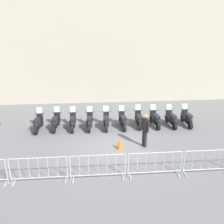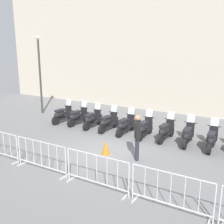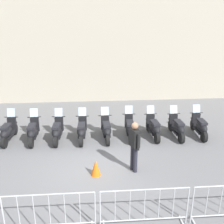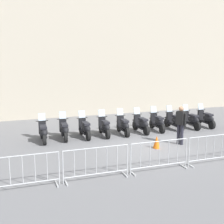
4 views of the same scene
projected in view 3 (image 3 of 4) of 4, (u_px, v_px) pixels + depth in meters
name	position (u px, v px, depth m)	size (l,w,h in m)	color
ground_plane	(96.00, 171.00, 9.02)	(120.00, 120.00, 0.00)	slate
motorcycle_1	(8.00, 131.00, 10.94)	(0.56, 1.72, 1.24)	black
motorcycle_2	(33.00, 131.00, 10.94)	(0.58, 1.73, 1.24)	black
motorcycle_3	(57.00, 131.00, 10.98)	(0.56, 1.72, 1.24)	black
motorcycle_4	(82.00, 130.00, 11.04)	(0.56, 1.72, 1.24)	black
motorcycle_5	(106.00, 129.00, 11.12)	(0.60, 1.72, 1.24)	black
motorcycle_6	(130.00, 128.00, 11.28)	(0.56, 1.72, 1.24)	black
motorcycle_7	(154.00, 128.00, 11.30)	(0.63, 1.72, 1.24)	black
motorcycle_8	(177.00, 127.00, 11.33)	(0.61, 1.72, 1.24)	black
motorcycle_9	(200.00, 126.00, 11.42)	(0.56, 1.73, 1.24)	black
barrier_segment_2	(50.00, 213.00, 6.35)	(2.16, 0.61, 1.07)	#B2B5B7
barrier_segment_3	(144.00, 208.00, 6.52)	(2.16, 0.61, 1.07)	#B2B5B7
officer_near_row_end	(134.00, 144.00, 8.72)	(0.36, 0.50, 1.73)	#23232D
traffic_cone	(96.00, 168.00, 8.70)	(0.32, 0.32, 0.55)	orange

